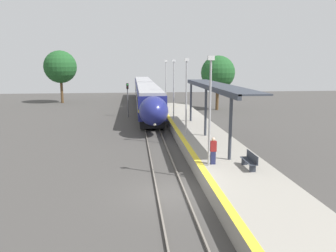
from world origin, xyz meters
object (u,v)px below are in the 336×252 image
object	(u,v)px
lamppost_near	(210,105)
lamppost_farthest	(166,81)
railway_signal	(128,96)
lamppost_far	(174,86)
platform_bench	(250,160)
lamppost_mid	(186,92)
train	(146,94)
person_waiting	(213,151)

from	to	relation	value
lamppost_near	lamppost_farthest	xyz separation A→B (m)	(0.00, 24.60, 0.00)
railway_signal	lamppost_farthest	bearing A→B (deg)	12.84
lamppost_near	lamppost_far	distance (m)	16.40
platform_bench	lamppost_farthest	world-z (taller)	lamppost_farthest
lamppost_mid	lamppost_farthest	world-z (taller)	same
lamppost_mid	lamppost_far	bearing A→B (deg)	90.00
lamppost_mid	lamppost_far	xyz separation A→B (m)	(0.00, 8.20, 0.00)
railway_signal	lamppost_mid	size ratio (longest dim) A/B	0.68
train	person_waiting	distance (m)	30.94
lamppost_near	railway_signal	bearing A→B (deg)	101.88
lamppost_near	lamppost_mid	size ratio (longest dim) A/B	1.00
lamppost_far	lamppost_near	bearing A→B (deg)	-90.00
lamppost_mid	lamppost_farthest	distance (m)	16.40
train	lamppost_farthest	size ratio (longest dim) A/B	6.69
person_waiting	lamppost_farthest	size ratio (longest dim) A/B	0.26
train	lamppost_mid	bearing A→B (deg)	-84.02
lamppost_near	lamppost_mid	xyz separation A→B (m)	(0.00, 8.20, 0.00)
lamppost_farthest	platform_bench	bearing A→B (deg)	-85.09
lamppost_near	lamppost_mid	distance (m)	8.20
person_waiting	lamppost_far	size ratio (longest dim) A/B	0.26
railway_signal	lamppost_near	world-z (taller)	lamppost_near
person_waiting	lamppost_farthest	bearing A→B (deg)	90.73
platform_bench	lamppost_mid	size ratio (longest dim) A/B	0.28
lamppost_far	lamppost_mid	bearing A→B (deg)	-90.00
train	platform_bench	size ratio (longest dim) A/B	24.24
platform_bench	lamppost_farthest	size ratio (longest dim) A/B	0.28
railway_signal	lamppost_farthest	world-z (taller)	lamppost_farthest
train	platform_bench	xyz separation A→B (m)	(4.57, -31.82, -0.87)
person_waiting	railway_signal	distance (m)	23.85
lamppost_far	lamppost_farthest	distance (m)	8.20
railway_signal	train	bearing A→B (deg)	71.41
platform_bench	lamppost_farthest	bearing A→B (deg)	94.91
lamppost_near	lamppost_far	world-z (taller)	same
train	lamppost_far	world-z (taller)	lamppost_far
lamppost_near	lamppost_farthest	distance (m)	24.60
platform_bench	lamppost_mid	xyz separation A→B (m)	(-2.18, 8.98, 3.02)
lamppost_near	person_waiting	bearing A→B (deg)	36.28
platform_bench	lamppost_far	size ratio (longest dim) A/B	0.28
person_waiting	lamppost_farthest	distance (m)	24.52
railway_signal	lamppost_far	xyz separation A→B (m)	(4.94, -7.07, 1.79)
railway_signal	lamppost_farthest	distance (m)	5.37
person_waiting	lamppost_near	distance (m)	2.71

